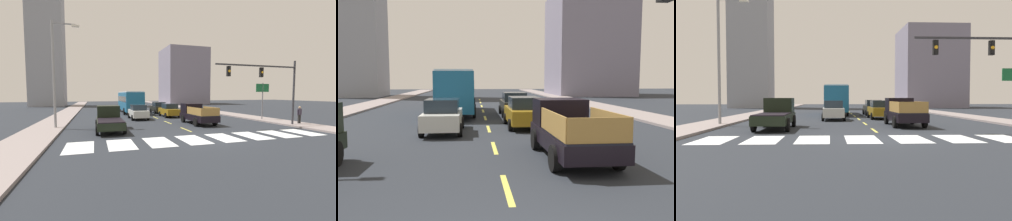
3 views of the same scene
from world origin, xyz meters
TOP-DOWN VIEW (x-y plane):
  - sidewalk_right at (11.21, 18.00)m, footprint 2.92×110.00m
  - lane_dash_0 at (0.00, 4.00)m, footprint 0.16×2.40m
  - lane_dash_1 at (0.00, 9.00)m, footprint 0.16×2.40m
  - lane_dash_2 at (0.00, 14.00)m, footprint 0.16×2.40m
  - lane_dash_3 at (0.00, 19.00)m, footprint 0.16×2.40m
  - lane_dash_4 at (0.00, 24.00)m, footprint 0.16×2.40m
  - lane_dash_5 at (0.00, 29.00)m, footprint 0.16×2.40m
  - lane_dash_6 at (0.00, 34.00)m, footprint 0.16×2.40m
  - lane_dash_7 at (0.00, 39.00)m, footprint 0.16×2.40m
  - pickup_stakebed at (2.53, 7.41)m, footprint 2.18×5.20m
  - city_bus at (-2.01, 22.00)m, footprint 2.72×10.80m
  - sedan_far at (-2.35, 13.01)m, footprint 2.02×4.40m
  - sedan_mid at (2.00, 14.46)m, footprint 2.02×4.40m
  - sedan_near_left at (2.17, 20.35)m, footprint 2.02×4.40m
  - block_mid_left at (17.80, 49.31)m, footprint 11.84×11.64m

SIDE VIEW (x-z plane):
  - lane_dash_0 at x=0.00m, z-range 0.00..0.01m
  - lane_dash_1 at x=0.00m, z-range 0.00..0.01m
  - lane_dash_2 at x=0.00m, z-range 0.00..0.01m
  - lane_dash_3 at x=0.00m, z-range 0.00..0.01m
  - lane_dash_4 at x=0.00m, z-range 0.00..0.01m
  - lane_dash_5 at x=0.00m, z-range 0.00..0.01m
  - lane_dash_6 at x=0.00m, z-range 0.00..0.01m
  - lane_dash_7 at x=0.00m, z-range 0.00..0.01m
  - sidewalk_right at x=11.21m, z-range 0.00..0.15m
  - sedan_far at x=-2.35m, z-range 0.00..1.72m
  - sedan_mid at x=2.00m, z-range 0.00..1.72m
  - sedan_near_left at x=2.17m, z-range 0.00..1.72m
  - pickup_stakebed at x=2.53m, z-range -0.04..1.92m
  - city_bus at x=-2.01m, z-range 0.29..3.61m
  - block_mid_left at x=17.80m, z-range 0.00..15.94m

